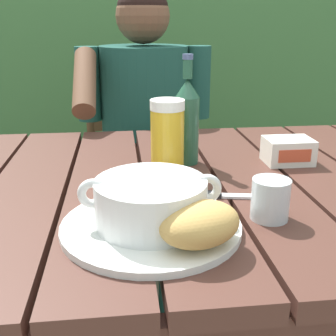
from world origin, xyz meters
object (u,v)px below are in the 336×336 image
object	(u,v)px
person_eating	(145,126)
bread_roll	(200,224)
water_glass_small	(270,199)
beer_bottle	(187,120)
chair_near_diner	(143,166)
serving_plate	(151,226)
soup_bowl	(151,201)
butter_tub	(288,151)
table_knife	(220,195)
beer_glass	(167,137)

from	to	relation	value
person_eating	bread_roll	world-z (taller)	person_eating
person_eating	water_glass_small	size ratio (longest dim) A/B	16.63
beer_bottle	water_glass_small	xyz separation A→B (m)	(0.09, -0.32, -0.07)
chair_near_diner	beer_bottle	bearing A→B (deg)	-85.27
serving_plate	soup_bowl	world-z (taller)	soup_bowl
serving_plate	bread_roll	world-z (taller)	bread_roll
beer_bottle	butter_tub	xyz separation A→B (m)	(0.24, -0.03, -0.08)
table_knife	soup_bowl	bearing A→B (deg)	-140.88
butter_tub	serving_plate	bearing A→B (deg)	-139.23
butter_tub	soup_bowl	bearing A→B (deg)	-139.23
person_eating	table_knife	xyz separation A→B (m)	(0.10, -0.78, 0.05)
beer_bottle	water_glass_small	bearing A→B (deg)	-73.36
bread_roll	table_knife	distance (m)	0.21
person_eating	serving_plate	xyz separation A→B (m)	(-0.05, -0.90, 0.05)
person_eating	bread_roll	size ratio (longest dim) A/B	7.69
soup_bowl	beer_glass	xyz separation A→B (m)	(0.06, 0.26, 0.03)
serving_plate	water_glass_small	distance (m)	0.21
chair_near_diner	table_knife	distance (m)	1.02
soup_bowl	bread_roll	size ratio (longest dim) A/B	1.49
person_eating	beer_glass	xyz separation A→B (m)	(0.01, -0.63, 0.13)
chair_near_diner	beer_glass	distance (m)	0.90
water_glass_small	butter_tub	size ratio (longest dim) A/B	0.65
person_eating	water_glass_small	xyz separation A→B (m)	(0.16, -0.88, 0.08)
serving_plate	beer_bottle	world-z (taller)	beer_bottle
soup_bowl	beer_bottle	distance (m)	0.36
chair_near_diner	table_knife	size ratio (longest dim) A/B	6.52
chair_near_diner	serving_plate	xyz separation A→B (m)	(-0.05, -1.09, 0.28)
bread_roll	water_glass_small	world-z (taller)	bread_roll
serving_plate	beer_glass	distance (m)	0.28
chair_near_diner	table_knife	bearing A→B (deg)	-84.48
person_eating	beer_glass	size ratio (longest dim) A/B	7.21
soup_bowl	beer_glass	bearing A→B (deg)	77.76
person_eating	bread_roll	distance (m)	0.98
bread_roll	beer_glass	size ratio (longest dim) A/B	0.94
chair_near_diner	beer_glass	bearing A→B (deg)	-89.39
serving_plate	soup_bowl	xyz separation A→B (m)	(-0.00, 0.00, 0.04)
bread_roll	butter_tub	xyz separation A→B (m)	(0.29, 0.38, -0.01)
serving_plate	table_knife	distance (m)	0.18
chair_near_diner	water_glass_small	bearing A→B (deg)	-81.67
person_eating	table_knife	size ratio (longest dim) A/B	8.06
butter_tub	water_glass_small	bearing A→B (deg)	-116.95
water_glass_small	table_knife	size ratio (longest dim) A/B	0.48
person_eating	butter_tub	bearing A→B (deg)	-62.54
water_glass_small	table_knife	xyz separation A→B (m)	(-0.06, 0.10, -0.03)
chair_near_diner	bread_roll	xyz separation A→B (m)	(0.02, -1.17, 0.31)
soup_bowl	butter_tub	size ratio (longest dim) A/B	2.10
beer_glass	chair_near_diner	bearing A→B (deg)	90.61
soup_bowl	table_knife	distance (m)	0.19
person_eating	soup_bowl	bearing A→B (deg)	-92.90
person_eating	butter_tub	distance (m)	0.67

